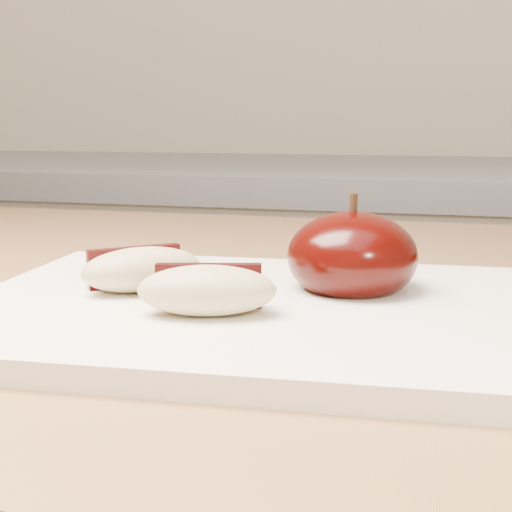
# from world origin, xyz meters

# --- Properties ---
(back_cabinet) EXTENTS (2.40, 0.62, 0.94)m
(back_cabinet) POSITION_xyz_m (0.00, 1.20, 0.47)
(back_cabinet) COLOR silver
(back_cabinet) RESTS_ON ground
(cutting_board) EXTENTS (0.34, 0.26, 0.01)m
(cutting_board) POSITION_xyz_m (0.09, 0.39, 0.91)
(cutting_board) COLOR white
(cutting_board) RESTS_ON island_counter
(apple_half) EXTENTS (0.08, 0.08, 0.06)m
(apple_half) POSITION_xyz_m (0.14, 0.43, 0.93)
(apple_half) COLOR black
(apple_half) RESTS_ON cutting_board
(apple_wedge_a) EXTENTS (0.08, 0.07, 0.03)m
(apple_wedge_a) POSITION_xyz_m (0.02, 0.39, 0.93)
(apple_wedge_a) COLOR tan
(apple_wedge_a) RESTS_ON cutting_board
(apple_wedge_b) EXTENTS (0.08, 0.05, 0.03)m
(apple_wedge_b) POSITION_xyz_m (0.08, 0.35, 0.93)
(apple_wedge_b) COLOR tan
(apple_wedge_b) RESTS_ON cutting_board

